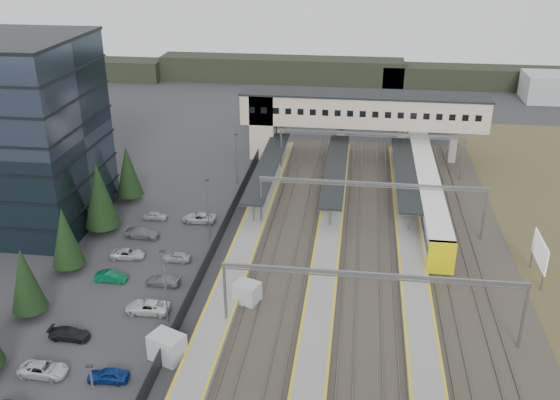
# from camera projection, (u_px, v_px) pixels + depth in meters

# --- Properties ---
(ground) EXTENTS (220.00, 220.00, 0.00)m
(ground) POSITION_uv_depth(u_px,v_px,m) (259.00, 284.00, 69.09)
(ground) COLOR #2B2B2D
(ground) RESTS_ON ground
(conifer_row) EXTENTS (4.42, 49.82, 9.50)m
(conifer_row) POSITION_uv_depth(u_px,v_px,m) (49.00, 250.00, 66.26)
(conifer_row) COLOR black
(conifer_row) RESTS_ON ground
(car_park) EXTENTS (10.55, 44.44, 1.28)m
(car_park) POSITION_uv_depth(u_px,v_px,m) (118.00, 306.00, 64.08)
(car_park) COLOR #A09FA3
(car_park) RESTS_ON ground
(lampposts) EXTENTS (0.50, 53.25, 8.07)m
(lampposts) POSITION_uv_depth(u_px,v_px,m) (190.00, 240.00, 69.40)
(lampposts) COLOR slate
(lampposts) RESTS_ON ground
(fence) EXTENTS (0.08, 90.00, 2.00)m
(fence) POSITION_uv_depth(u_px,v_px,m) (212.00, 251.00, 73.98)
(fence) COLOR #26282B
(fence) RESTS_ON ground
(relay_cabin_near) EXTENTS (3.66, 3.24, 2.52)m
(relay_cabin_near) POSITION_uv_depth(u_px,v_px,m) (167.00, 347.00, 56.93)
(relay_cabin_near) COLOR #A4A6A9
(relay_cabin_near) RESTS_ON ground
(relay_cabin_far) EXTENTS (3.11, 2.86, 2.32)m
(relay_cabin_far) POSITION_uv_depth(u_px,v_px,m) (247.00, 293.00, 65.36)
(relay_cabin_far) COLOR #A4A6A9
(relay_cabin_far) RESTS_ON ground
(rail_corridor) EXTENTS (34.00, 90.00, 0.92)m
(rail_corridor) POSITION_uv_depth(u_px,v_px,m) (345.00, 265.00, 72.37)
(rail_corridor) COLOR #363029
(rail_corridor) RESTS_ON ground
(canopies) EXTENTS (23.10, 30.00, 3.28)m
(canopies) POSITION_uv_depth(u_px,v_px,m) (336.00, 167.00, 91.06)
(canopies) COLOR black
(canopies) RESTS_ON ground
(footbridge) EXTENTS (40.40, 6.40, 11.20)m
(footbridge) POSITION_uv_depth(u_px,v_px,m) (346.00, 112.00, 102.89)
(footbridge) COLOR beige
(footbridge) RESTS_ON ground
(gantries) EXTENTS (28.40, 62.28, 7.17)m
(gantries) POSITION_uv_depth(u_px,v_px,m) (371.00, 230.00, 67.90)
(gantries) COLOR slate
(gantries) RESTS_ON ground
(train) EXTENTS (3.09, 64.67, 3.90)m
(train) POSITION_uv_depth(u_px,v_px,m) (421.00, 160.00, 98.71)
(train) COLOR white
(train) RESTS_ON ground
(billboard) EXTENTS (0.20, 5.92, 5.02)m
(billboard) POSITION_uv_depth(u_px,v_px,m) (540.00, 253.00, 68.75)
(billboard) COLOR slate
(billboard) RESTS_ON ground
(treeline_far) EXTENTS (170.00, 19.00, 7.00)m
(treeline_far) POSITION_uv_depth(u_px,v_px,m) (420.00, 76.00, 148.46)
(treeline_far) COLOR black
(treeline_far) RESTS_ON ground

